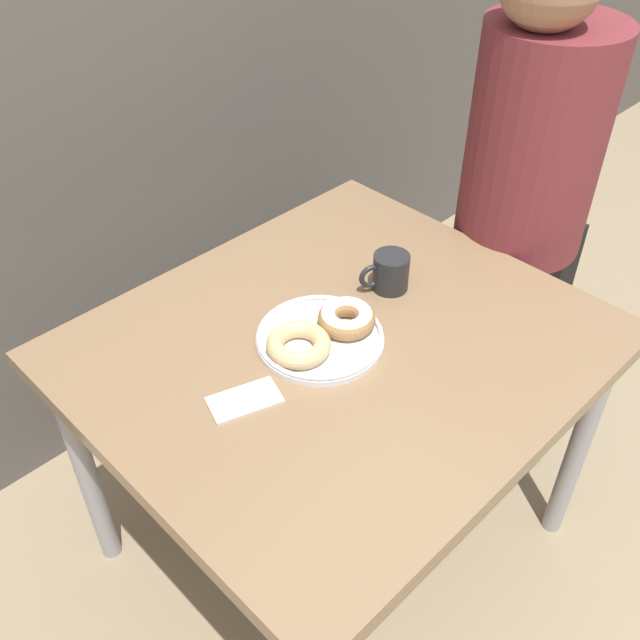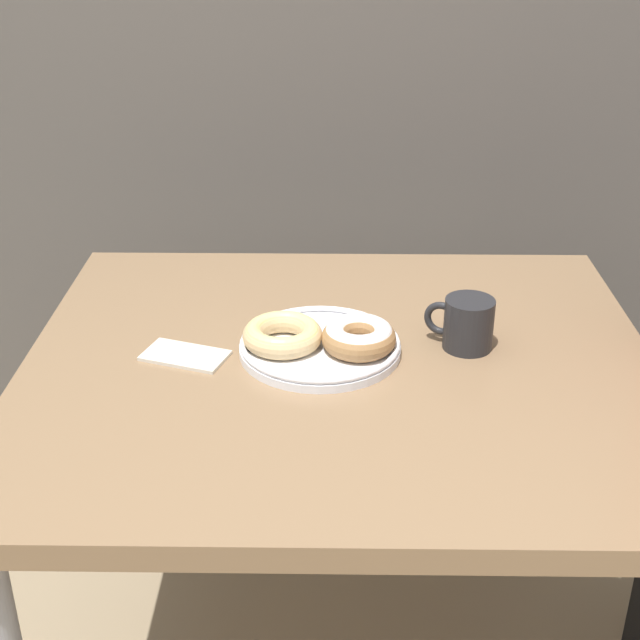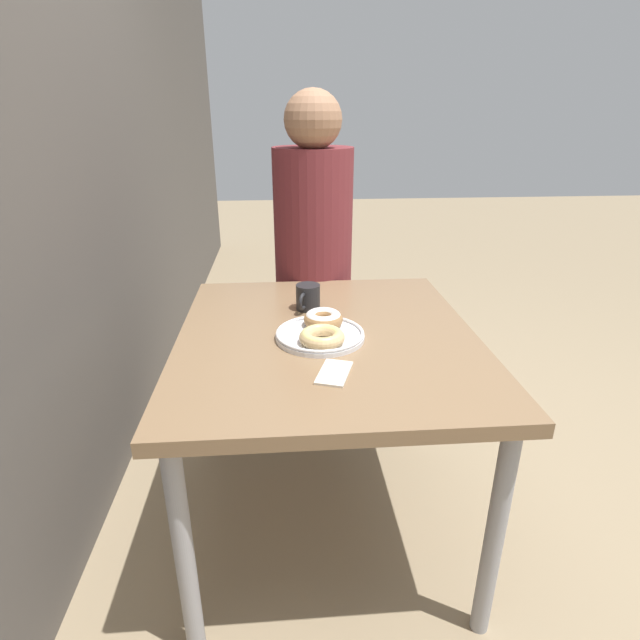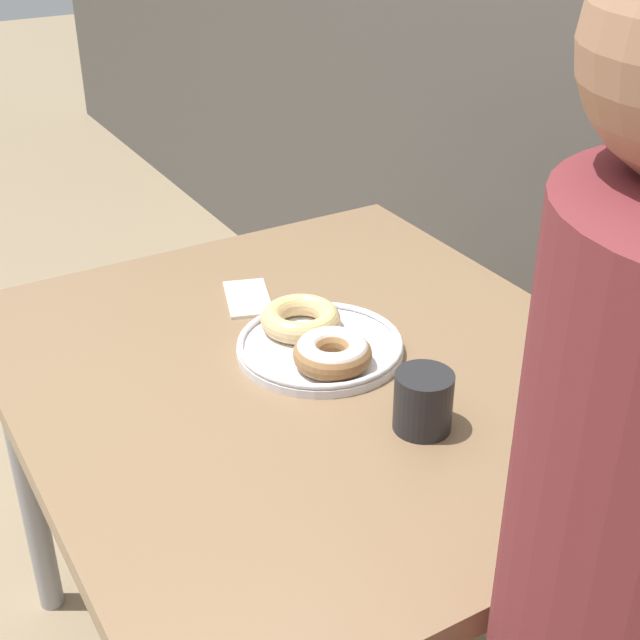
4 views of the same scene
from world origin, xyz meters
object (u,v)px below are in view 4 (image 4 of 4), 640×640
at_px(donut_plate, 318,340).
at_px(coffee_mug, 423,400).
at_px(napkin, 248,298).
at_px(dining_table, 317,406).

xyz_separation_m(donut_plate, coffee_mug, (0.24, 0.03, 0.02)).
distance_m(donut_plate, napkin, 0.22).
bearing_deg(donut_plate, coffee_mug, 6.51).
xyz_separation_m(coffee_mug, napkin, (-0.46, -0.04, -0.04)).
bearing_deg(coffee_mug, donut_plate, -173.49).
relative_size(dining_table, napkin, 6.76).
bearing_deg(dining_table, donut_plate, 147.69).
height_order(dining_table, coffee_mug, coffee_mug).
bearing_deg(dining_table, napkin, 178.80).
distance_m(dining_table, coffee_mug, 0.25).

